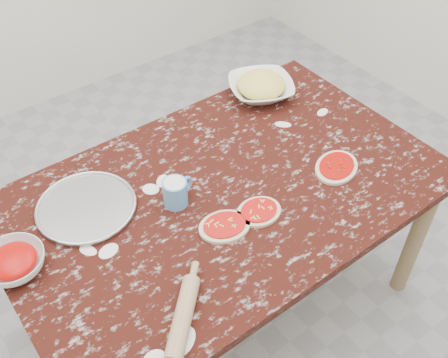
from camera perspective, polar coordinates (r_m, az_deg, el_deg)
The scene contains 10 objects.
ground at distance 2.51m, azimuth 0.00°, elevation -13.20°, with size 4.00×4.00×0.00m, color gray.
worktable at distance 1.98m, azimuth 0.00°, elevation -2.76°, with size 1.60×1.00×0.75m.
pizza_tray at distance 1.91m, azimuth -14.67°, elevation -3.03°, with size 0.34×0.34×0.01m, color #B2B2B7.
sauce_bowl at distance 1.79m, azimuth -21.80°, elevation -8.45°, with size 0.20×0.20×0.06m, color white.
cheese_bowl at distance 2.36m, azimuth 4.02°, elevation 9.75°, with size 0.28×0.28×0.07m, color white.
flour_mug at distance 1.84m, azimuth -5.23°, elevation -1.40°, with size 0.13×0.09×0.10m.
pizza_left at distance 1.79m, azimuth 0.06°, elevation -5.14°, with size 0.21×0.18×0.02m.
pizza_mid at distance 1.84m, azimuth 3.80°, elevation -3.52°, with size 0.17×0.15×0.02m.
pizza_right at distance 2.04m, azimuth 12.08°, elevation 1.28°, with size 0.24×0.21×0.02m.
rolling_pin at distance 1.57m, azimuth -4.48°, elevation -14.77°, with size 0.05×0.05×0.27m, color tan.
Camera 1 is at (-0.81, -1.08, 2.12)m, focal length 42.21 mm.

